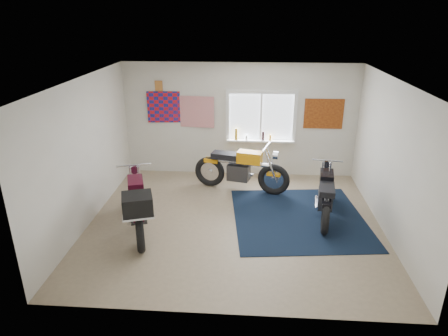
# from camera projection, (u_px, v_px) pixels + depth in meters

# --- Properties ---
(ground) EXTENTS (5.50, 5.50, 0.00)m
(ground) POSITION_uv_depth(u_px,v_px,m) (234.00, 222.00, 7.65)
(ground) COLOR #9E896B
(ground) RESTS_ON ground
(room_shell) EXTENTS (5.50, 5.50, 5.50)m
(room_shell) POSITION_uv_depth(u_px,v_px,m) (235.00, 141.00, 7.05)
(room_shell) COLOR white
(room_shell) RESTS_ON ground
(navy_rug) EXTENTS (2.77, 2.85, 0.01)m
(navy_rug) POSITION_uv_depth(u_px,v_px,m) (299.00, 218.00, 7.81)
(navy_rug) COLOR black
(navy_rug) RESTS_ON ground
(window_assembly) EXTENTS (1.66, 0.17, 1.26)m
(window_assembly) POSITION_uv_depth(u_px,v_px,m) (261.00, 120.00, 9.41)
(window_assembly) COLOR white
(window_assembly) RESTS_ON room_shell
(oil_bottles) EXTENTS (0.87, 0.07, 0.28)m
(oil_bottles) POSITION_uv_depth(u_px,v_px,m) (249.00, 136.00, 9.49)
(oil_bottles) COLOR #936C15
(oil_bottles) RESTS_ON window_assembly
(flag_display) EXTENTS (1.60, 0.10, 1.17)m
(flag_display) POSITION_uv_depth(u_px,v_px,m) (159.00, 86.00, 9.29)
(flag_display) COLOR red
(flag_display) RESTS_ON room_shell
(triumph_poster) EXTENTS (0.90, 0.03, 0.70)m
(triumph_poster) POSITION_uv_depth(u_px,v_px,m) (324.00, 114.00, 9.26)
(triumph_poster) COLOR #A54C14
(triumph_poster) RESTS_ON room_shell
(yellow_triumph) EXTENTS (2.16, 0.79, 1.11)m
(yellow_triumph) POSITION_uv_depth(u_px,v_px,m) (241.00, 170.00, 8.87)
(yellow_triumph) COLOR black
(yellow_triumph) RESTS_ON ground
(black_chrome_bike) EXTENTS (0.61, 1.96, 1.01)m
(black_chrome_bike) POSITION_uv_depth(u_px,v_px,m) (325.00, 196.00, 7.73)
(black_chrome_bike) COLOR black
(black_chrome_bike) RESTS_ON navy_rug
(maroon_tourer) EXTENTS (1.03, 2.13, 1.09)m
(maroon_tourer) POSITION_uv_depth(u_px,v_px,m) (137.00, 206.00, 7.06)
(maroon_tourer) COLOR black
(maroon_tourer) RESTS_ON ground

